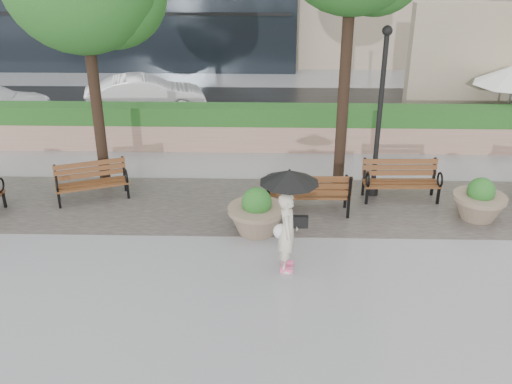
{
  "coord_description": "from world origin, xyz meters",
  "views": [
    {
      "loc": [
        -0.18,
        -9.53,
        6.12
      ],
      "look_at": [
        -0.46,
        1.38,
        1.1
      ],
      "focal_mm": 40.0,
      "sensor_mm": 36.0,
      "label": 1
    }
  ],
  "objects_px": {
    "bench_2": "(308,201)",
    "pedestrian": "(288,211)",
    "planter_right": "(479,203)",
    "lamppost": "(379,125)",
    "planter_left": "(257,215)",
    "car_right": "(146,95)",
    "bench_1": "(93,189)",
    "bench_3": "(400,189)"
  },
  "relations": [
    {
      "from": "bench_2",
      "to": "bench_3",
      "type": "bearing_deg",
      "value": -161.94
    },
    {
      "from": "bench_3",
      "to": "planter_right",
      "type": "bearing_deg",
      "value": -32.9
    },
    {
      "from": "bench_2",
      "to": "planter_right",
      "type": "height_order",
      "value": "bench_2"
    },
    {
      "from": "planter_left",
      "to": "lamppost",
      "type": "distance_m",
      "value": 3.83
    },
    {
      "from": "bench_2",
      "to": "planter_right",
      "type": "xyz_separation_m",
      "value": [
        3.95,
        -0.18,
        0.08
      ]
    },
    {
      "from": "bench_1",
      "to": "pedestrian",
      "type": "distance_m",
      "value": 5.73
    },
    {
      "from": "bench_3",
      "to": "planter_left",
      "type": "xyz_separation_m",
      "value": [
        -3.52,
        -1.78,
        0.12
      ]
    },
    {
      "from": "planter_left",
      "to": "car_right",
      "type": "bearing_deg",
      "value": 115.5
    },
    {
      "from": "pedestrian",
      "to": "planter_right",
      "type": "bearing_deg",
      "value": -57.41
    },
    {
      "from": "planter_left",
      "to": "pedestrian",
      "type": "relative_size",
      "value": 0.61
    },
    {
      "from": "bench_2",
      "to": "planter_right",
      "type": "relative_size",
      "value": 1.64
    },
    {
      "from": "bench_2",
      "to": "pedestrian",
      "type": "distance_m",
      "value": 2.69
    },
    {
      "from": "planter_right",
      "to": "pedestrian",
      "type": "height_order",
      "value": "pedestrian"
    },
    {
      "from": "car_right",
      "to": "planter_right",
      "type": "bearing_deg",
      "value": -145.07
    },
    {
      "from": "lamppost",
      "to": "planter_left",
      "type": "bearing_deg",
      "value": -144.43
    },
    {
      "from": "car_right",
      "to": "lamppost",
      "type": "bearing_deg",
      "value": -148.0
    },
    {
      "from": "planter_left",
      "to": "bench_1",
      "type": "bearing_deg",
      "value": 158.75
    },
    {
      "from": "bench_3",
      "to": "car_right",
      "type": "bearing_deg",
      "value": 135.79
    },
    {
      "from": "planter_left",
      "to": "pedestrian",
      "type": "height_order",
      "value": "pedestrian"
    },
    {
      "from": "bench_1",
      "to": "planter_left",
      "type": "height_order",
      "value": "planter_left"
    },
    {
      "from": "bench_2",
      "to": "pedestrian",
      "type": "xyz_separation_m",
      "value": [
        -0.54,
        -2.45,
        0.96
      ]
    },
    {
      "from": "bench_2",
      "to": "pedestrian",
      "type": "relative_size",
      "value": 0.95
    },
    {
      "from": "bench_2",
      "to": "lamppost",
      "type": "bearing_deg",
      "value": -148.46
    },
    {
      "from": "car_right",
      "to": "bench_2",
      "type": "bearing_deg",
      "value": -159.84
    },
    {
      "from": "bench_1",
      "to": "bench_2",
      "type": "relative_size",
      "value": 0.93
    },
    {
      "from": "pedestrian",
      "to": "planter_left",
      "type": "bearing_deg",
      "value": 29.28
    },
    {
      "from": "bench_1",
      "to": "pedestrian",
      "type": "relative_size",
      "value": 0.88
    },
    {
      "from": "pedestrian",
      "to": "car_right",
      "type": "bearing_deg",
      "value": 30.95
    },
    {
      "from": "bench_3",
      "to": "lamppost",
      "type": "xyz_separation_m",
      "value": [
        -0.63,
        0.29,
        1.55
      ]
    },
    {
      "from": "planter_right",
      "to": "pedestrian",
      "type": "relative_size",
      "value": 0.58
    },
    {
      "from": "car_right",
      "to": "bench_3",
      "type": "bearing_deg",
      "value": -146.77
    },
    {
      "from": "lamppost",
      "to": "planter_right",
      "type": "bearing_deg",
      "value": -29.43
    },
    {
      "from": "car_right",
      "to": "planter_left",
      "type": "bearing_deg",
      "value": -168.79
    },
    {
      "from": "bench_1",
      "to": "planter_right",
      "type": "xyz_separation_m",
      "value": [
        9.23,
        -0.79,
        0.12
      ]
    },
    {
      "from": "planter_right",
      "to": "car_right",
      "type": "bearing_deg",
      "value": 139.22
    },
    {
      "from": "planter_right",
      "to": "car_right",
      "type": "xyz_separation_m",
      "value": [
        -9.36,
        8.08,
        0.3
      ]
    },
    {
      "from": "lamppost",
      "to": "car_right",
      "type": "xyz_separation_m",
      "value": [
        -7.13,
        6.82,
        -1.15
      ]
    },
    {
      "from": "planter_right",
      "to": "pedestrian",
      "type": "xyz_separation_m",
      "value": [
        -4.49,
        -2.27,
        0.88
      ]
    },
    {
      "from": "planter_left",
      "to": "planter_right",
      "type": "distance_m",
      "value": 5.19
    },
    {
      "from": "bench_3",
      "to": "car_right",
      "type": "xyz_separation_m",
      "value": [
        -7.76,
        7.1,
        0.4
      ]
    },
    {
      "from": "bench_2",
      "to": "lamppost",
      "type": "height_order",
      "value": "lamppost"
    },
    {
      "from": "bench_2",
      "to": "car_right",
      "type": "bearing_deg",
      "value": -56.14
    }
  ]
}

